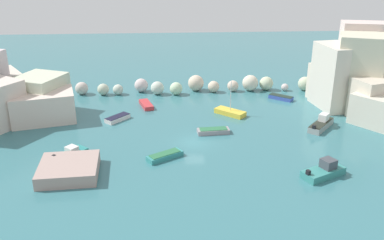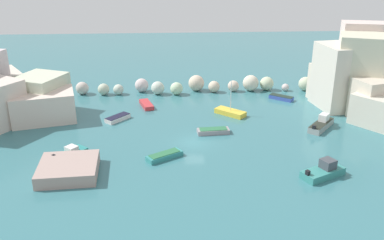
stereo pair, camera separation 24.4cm
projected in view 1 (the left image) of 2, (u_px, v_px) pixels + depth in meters
name	position (u px, v px, depth m)	size (l,w,h in m)	color
cove_water	(195.00, 142.00, 54.83)	(160.00, 160.00, 0.00)	#37727A
cliff_headland_right	(362.00, 78.00, 65.92)	(17.39, 20.09, 12.73)	beige
rock_breakwater	(201.00, 85.00, 74.10)	(41.55, 4.56, 2.79)	beige
stone_dock	(69.00, 169.00, 46.56)	(6.33, 6.36, 1.41)	tan
moored_boat_0	(281.00, 97.00, 70.63)	(3.92, 3.54, 0.68)	#3B54B0
moored_boat_1	(230.00, 112.00, 63.96)	(4.72, 4.51, 5.28)	yellow
moored_boat_2	(213.00, 131.00, 57.41)	(4.44, 1.86, 0.69)	gray
moored_boat_3	(69.00, 155.00, 50.05)	(4.21, 4.55, 1.54)	teal
moored_boat_4	(324.00, 171.00, 46.39)	(5.35, 4.06, 1.90)	teal
moored_boat_5	(321.00, 124.00, 59.04)	(4.89, 5.32, 1.92)	#919795
moored_boat_6	(118.00, 118.00, 61.83)	(3.65, 3.84, 0.67)	white
moored_boat_7	(165.00, 156.00, 50.43)	(4.53, 3.57, 0.68)	teal
moored_boat_8	(146.00, 105.00, 67.34)	(2.55, 4.44, 0.64)	#CA353A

